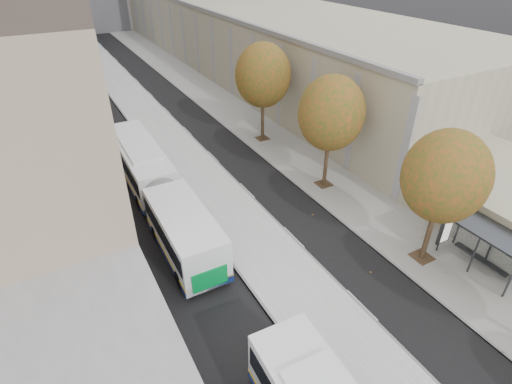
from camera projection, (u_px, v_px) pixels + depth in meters
bus_platform at (167, 139)px, 35.50m from camera, size 4.25×150.00×0.15m
sidewalk at (247, 122)px, 38.78m from camera, size 4.75×150.00×0.08m
building_tan at (224, 23)px, 62.76m from camera, size 18.00×92.00×8.00m
bus_shelter at (491, 236)px, 20.49m from camera, size 1.90×4.40×2.53m
tree_c at (445, 177)px, 19.51m from camera, size 4.20×4.20×7.28m
tree_d at (331, 113)px, 26.05m from camera, size 4.40×4.40×7.60m
tree_e at (263, 75)px, 32.59m from camera, size 4.60×4.60×7.92m
bus_far at (157, 187)px, 25.64m from camera, size 2.74×17.48×2.91m
distant_car at (74, 69)px, 52.78m from camera, size 2.69×4.04×1.28m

